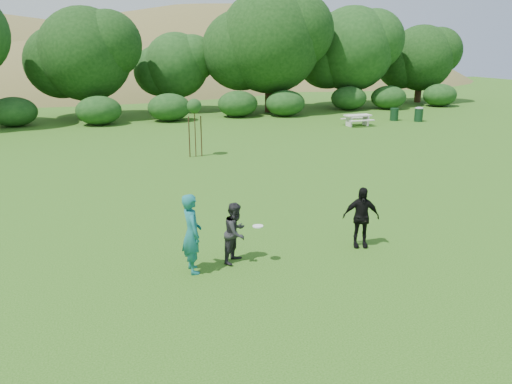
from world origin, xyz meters
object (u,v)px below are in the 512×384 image
picnic_table (358,118)px  trash_can_lidded (419,114)px  player_black (361,217)px  player_teal (192,233)px  sapling (194,108)px  player_grey (236,232)px  trash_can_near (394,114)px

picnic_table → trash_can_lidded: trash_can_lidded is taller
player_black → picnic_table: bearing=78.6°
player_teal → trash_can_lidded: 28.09m
sapling → picnic_table: 13.99m
player_grey → sapling: bearing=37.3°
player_teal → player_grey: 1.21m
trash_can_near → picnic_table: trash_can_near is taller
player_teal → picnic_table: 24.26m
trash_can_near → picnic_table: bearing=-161.3°
player_grey → player_black: bearing=-47.6°
trash_can_lidded → player_teal: bearing=-137.6°
trash_can_near → trash_can_lidded: trash_can_lidded is taller
player_black → player_teal: bearing=-160.7°
player_black → trash_can_lidded: 24.81m
sapling → trash_can_lidded: size_ratio=2.71×
trash_can_near → trash_can_lidded: 1.70m
player_black → sapling: sapling is taller
player_grey → trash_can_lidded: player_grey is taller
player_black → picnic_table: (10.87, 18.59, -0.33)m
player_teal → player_black: bearing=-91.7°
picnic_table → trash_can_near: bearing=18.7°
player_grey → sapling: (1.81, 12.56, 1.63)m
player_black → trash_can_near: 24.72m
player_grey → trash_can_near: (18.19, 19.69, -0.34)m
trash_can_near → sapling: size_ratio=0.32×
trash_can_near → picnic_table: 4.03m
trash_can_near → player_grey: bearing=-132.7°
trash_can_near → sapling: 17.98m
player_grey → trash_can_lidded: size_ratio=1.50×
player_grey → sapling: size_ratio=0.55×
player_grey → trash_can_lidded: 27.08m
player_black → trash_can_lidded: bearing=68.6°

